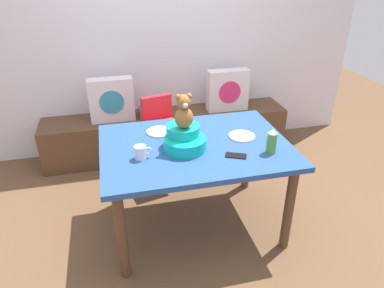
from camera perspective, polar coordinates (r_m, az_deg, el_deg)
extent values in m
plane|color=brown|center=(3.01, 0.46, -12.57)|extent=(8.00, 8.00, 0.00)
cube|color=silver|center=(3.83, -5.25, 18.00)|extent=(4.40, 0.10, 2.60)
cube|color=brown|center=(3.91, -3.96, 1.71)|extent=(2.60, 0.44, 0.46)
cube|color=silver|center=(3.67, -12.78, 6.93)|extent=(0.44, 0.14, 0.44)
cylinder|color=teal|center=(3.60, -12.74, 6.52)|extent=(0.24, 0.01, 0.24)
cube|color=silver|center=(3.87, 5.73, 8.59)|extent=(0.44, 0.14, 0.44)
cylinder|color=#E02D72|center=(3.81, 6.09, 8.22)|extent=(0.24, 0.01, 0.24)
cube|color=#7B4D74|center=(3.77, -6.94, 5.19)|extent=(0.20, 0.14, 0.10)
cube|color=#264C8C|center=(2.60, 0.52, -0.42)|extent=(1.37, 0.99, 0.04)
cylinder|color=brown|center=(2.42, -11.24, -14.27)|extent=(0.07, 0.07, 0.70)
cylinder|color=brown|center=(2.68, 15.28, -10.00)|extent=(0.07, 0.07, 0.70)
cylinder|color=brown|center=(3.08, -12.20, -4.21)|extent=(0.07, 0.07, 0.70)
cylinder|color=brown|center=(3.29, 8.83, -1.66)|extent=(0.07, 0.07, 0.70)
cylinder|color=red|center=(3.37, -4.69, 2.48)|extent=(0.34, 0.34, 0.10)
cube|color=red|center=(3.43, -5.72, 5.79)|extent=(0.30, 0.12, 0.24)
cube|color=white|center=(3.20, -3.47, 2.30)|extent=(0.34, 0.26, 0.02)
cylinder|color=silver|center=(3.37, -6.47, -3.08)|extent=(0.03, 0.03, 0.46)
cylinder|color=silver|center=(3.40, -1.80, -2.52)|extent=(0.03, 0.03, 0.46)
cylinder|color=silver|center=(3.61, -7.08, -0.84)|extent=(0.03, 0.03, 0.46)
cylinder|color=silver|center=(3.64, -2.72, -0.35)|extent=(0.03, 0.03, 0.46)
cylinder|color=#10AEA0|center=(2.50, -1.16, 0.05)|extent=(0.30, 0.30, 0.09)
cylinder|color=#10AEA0|center=(2.52, -1.48, 2.28)|extent=(0.24, 0.24, 0.07)
ellipsoid|color=#99632B|center=(2.44, -1.31, 4.21)|extent=(0.13, 0.11, 0.15)
sphere|color=#99632B|center=(2.39, -1.34, 6.79)|extent=(0.10, 0.10, 0.10)
sphere|color=beige|center=(2.36, -1.11, 6.26)|extent=(0.04, 0.04, 0.04)
sphere|color=#99632B|center=(2.37, -2.24, 7.56)|extent=(0.04, 0.04, 0.04)
sphere|color=#99632B|center=(2.39, -0.46, 7.71)|extent=(0.04, 0.04, 0.04)
cylinder|color=#4C8C33|center=(2.51, 12.63, 0.16)|extent=(0.07, 0.07, 0.15)
cone|color=white|center=(2.47, 12.85, 2.06)|extent=(0.06, 0.06, 0.03)
cylinder|color=silver|center=(2.41, -8.30, -1.35)|extent=(0.08, 0.08, 0.09)
torus|color=silver|center=(2.41, -7.08, -1.11)|extent=(0.06, 0.01, 0.06)
cylinder|color=white|center=(2.72, 7.99, 1.27)|extent=(0.20, 0.20, 0.01)
cylinder|color=white|center=(2.77, -5.23, 1.99)|extent=(0.20, 0.20, 0.01)
cube|color=black|center=(2.45, 7.06, -1.86)|extent=(0.16, 0.12, 0.01)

